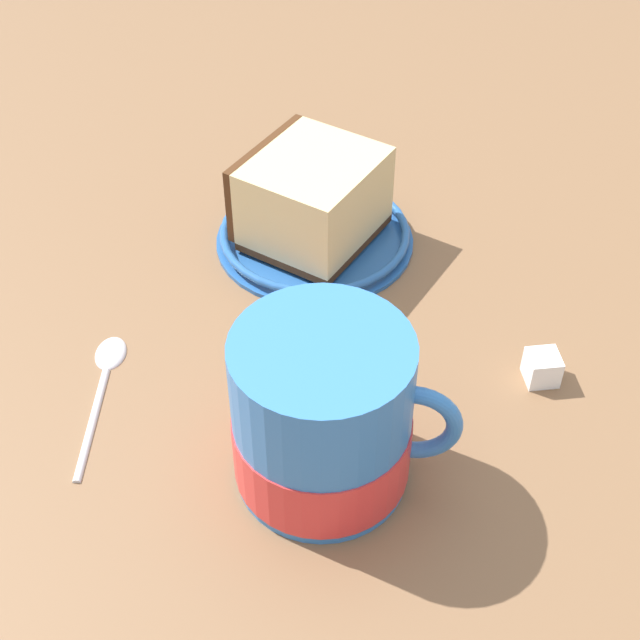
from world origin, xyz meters
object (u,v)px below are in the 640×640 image
(teaspoon, at_px, (104,371))
(sugar_cube, at_px, (542,368))
(cake_slice, at_px, (311,198))
(small_plate, at_px, (315,235))
(tea_mug, at_px, (324,421))

(teaspoon, relative_size, sugar_cube, 5.94)
(teaspoon, distance_m, sugar_cube, 0.27)
(cake_slice, relative_size, sugar_cube, 6.13)
(cake_slice, distance_m, teaspoon, 0.19)
(small_plate, distance_m, sugar_cube, 0.20)
(small_plate, xyz_separation_m, sugar_cube, (0.14, 0.14, 0.00))
(small_plate, height_order, cake_slice, cake_slice)
(small_plate, distance_m, tea_mug, 0.21)
(tea_mug, distance_m, sugar_cube, 0.16)
(small_plate, relative_size, teaspoon, 1.23)
(tea_mug, relative_size, teaspoon, 1.05)
(small_plate, height_order, sugar_cube, sugar_cube)
(tea_mug, height_order, teaspoon, tea_mug)
(cake_slice, relative_size, tea_mug, 0.98)
(cake_slice, xyz_separation_m, teaspoon, (0.14, -0.13, -0.04))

